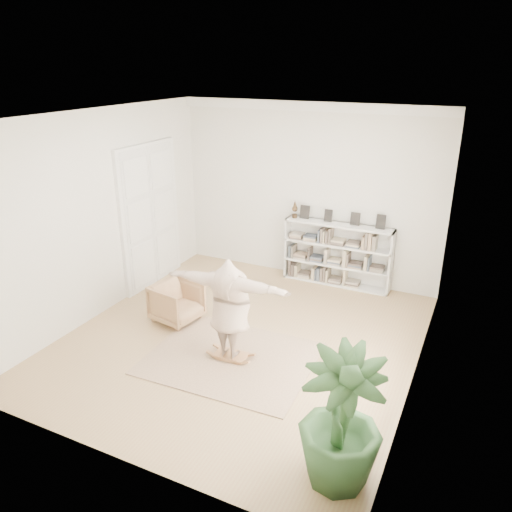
{
  "coord_description": "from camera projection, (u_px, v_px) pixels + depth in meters",
  "views": [
    {
      "loc": [
        3.33,
        -6.4,
        4.34
      ],
      "look_at": [
        0.07,
        0.4,
        1.36
      ],
      "focal_mm": 35.0,
      "sensor_mm": 36.0,
      "label": 1
    }
  ],
  "objects": [
    {
      "name": "room_shell",
      "position": [
        310.0,
        106.0,
        9.48
      ],
      "size": [
        6.0,
        6.0,
        6.0
      ],
      "color": "silver",
      "rests_on": "floor"
    },
    {
      "name": "person",
      "position": [
        230.0,
        306.0,
        7.41
      ],
      "size": [
        1.98,
        0.6,
        1.59
      ],
      "primitive_type": "imported",
      "rotation": [
        0.0,
        0.0,
        3.18
      ],
      "color": "tan",
      "rests_on": "rocker_board"
    },
    {
      "name": "doors",
      "position": [
        151.0,
        217.0,
        9.97
      ],
      "size": [
        0.09,
        1.78,
        2.92
      ],
      "color": "white",
      "rests_on": "floor"
    },
    {
      "name": "bookshelf",
      "position": [
        337.0,
        255.0,
        10.13
      ],
      "size": [
        2.2,
        0.35,
        1.64
      ],
      "color": "silver",
      "rests_on": "floor"
    },
    {
      "name": "armchair",
      "position": [
        177.0,
        302.0,
        8.79
      ],
      "size": [
        0.89,
        0.87,
        0.7
      ],
      "primitive_type": "imported",
      "rotation": [
        0.0,
        0.0,
        1.39
      ],
      "color": "tan",
      "rests_on": "floor"
    },
    {
      "name": "floor",
      "position": [
        242.0,
        339.0,
        8.3
      ],
      "size": [
        6.0,
        6.0,
        0.0
      ],
      "primitive_type": "plane",
      "color": "#A07A52",
      "rests_on": "ground"
    },
    {
      "name": "rocker_board",
      "position": [
        231.0,
        355.0,
        7.73
      ],
      "size": [
        0.51,
        0.32,
        0.11
      ],
      "rotation": [
        0.0,
        0.0,
        0.03
      ],
      "color": "#995F3D",
      "rests_on": "rug"
    },
    {
      "name": "houseplant",
      "position": [
        341.0,
        419.0,
        5.25
      ],
      "size": [
        1.12,
        1.12,
        1.61
      ],
      "primitive_type": "imported",
      "rotation": [
        0.0,
        0.0,
        0.29
      ],
      "color": "#294C26",
      "rests_on": "floor"
    },
    {
      "name": "rug",
      "position": [
        231.0,
        358.0,
        7.75
      ],
      "size": [
        2.57,
        2.08,
        0.02
      ],
      "primitive_type": "cube",
      "rotation": [
        0.0,
        0.0,
        0.03
      ],
      "color": "tan",
      "rests_on": "floor"
    }
  ]
}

